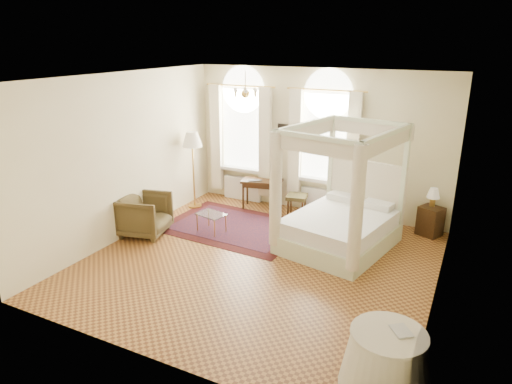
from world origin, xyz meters
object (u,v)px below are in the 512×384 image
canopy_bed (339,221)px  side_table (386,360)px  nightstand (430,221)px  armchair (144,215)px  stool (297,199)px  floor_lamp (192,143)px  coffee_table (211,216)px  writing_desk (262,184)px

canopy_bed → side_table: size_ratio=2.34×
nightstand → armchair: armchair is taller
stool → floor_lamp: size_ratio=0.28×
floor_lamp → side_table: bearing=-37.0°
nightstand → stool: size_ratio=1.20×
nightstand → armchair: bearing=-153.8°
canopy_bed → armchair: size_ratio=2.66×
canopy_bed → coffee_table: canopy_bed is taller
armchair → side_table: 5.84m
stool → armchair: 3.41m
canopy_bed → nightstand: 2.10m
armchair → floor_lamp: floor_lamp is taller
nightstand → side_table: size_ratio=0.57×
armchair → side_table: bearing=-125.9°
stool → floor_lamp: (-2.44, -0.54, 1.15)m
armchair → side_table: armchair is taller
armchair → coffee_table: armchair is taller
canopy_bed → armchair: canopy_bed is taller
floor_lamp → side_table: floor_lamp is taller
coffee_table → side_table: size_ratio=0.63×
armchair → coffee_table: size_ratio=1.41×
canopy_bed → coffee_table: 2.66m
stool → coffee_table: stool is taller
writing_desk → floor_lamp: size_ratio=0.56×
armchair → writing_desk: bearing=-44.7°
nightstand → side_table: side_table is taller
stool → coffee_table: 2.09m
canopy_bed → armchair: (-3.79, -1.20, -0.11)m
writing_desk → coffee_table: size_ratio=1.54×
writing_desk → side_table: side_table is taller
canopy_bed → floor_lamp: 3.98m
writing_desk → floor_lamp: 1.90m
canopy_bed → side_table: 3.79m
writing_desk → floor_lamp: bearing=-156.9°
nightstand → side_table: 4.85m
nightstand → floor_lamp: 5.53m
coffee_table → floor_lamp: (-1.18, 1.12, 1.21)m
canopy_bed → floor_lamp: canopy_bed is taller
floor_lamp → armchair: bearing=-90.0°
writing_desk → coffee_table: 1.81m
canopy_bed → writing_desk: canopy_bed is taller
writing_desk → stool: writing_desk is taller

